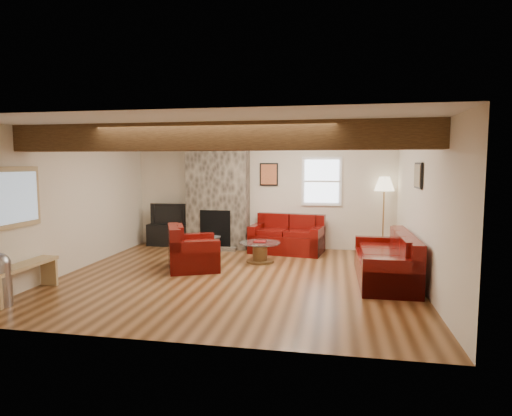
{
  "coord_description": "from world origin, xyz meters",
  "views": [
    {
      "loc": [
        1.64,
        -6.99,
        1.93
      ],
      "look_at": [
        0.28,
        0.4,
        1.16
      ],
      "focal_mm": 30.0,
      "sensor_mm": 36.0,
      "label": 1
    }
  ],
  "objects_px": {
    "television": "(170,214)",
    "floor_lamp": "(384,188)",
    "tv_cabinet": "(170,235)",
    "loveseat": "(287,234)",
    "armchair_red": "(193,247)",
    "sofa_three": "(385,257)",
    "coffee_table": "(260,252)"
  },
  "relations": [
    {
      "from": "television",
      "to": "floor_lamp",
      "type": "distance_m",
      "value": 4.94
    },
    {
      "from": "tv_cabinet",
      "to": "floor_lamp",
      "type": "xyz_separation_m",
      "value": [
        4.89,
        0.02,
        1.16
      ]
    },
    {
      "from": "television",
      "to": "tv_cabinet",
      "type": "bearing_deg",
      "value": 0.0
    },
    {
      "from": "loveseat",
      "to": "armchair_red",
      "type": "height_order",
      "value": "loveseat"
    },
    {
      "from": "sofa_three",
      "to": "television",
      "type": "xyz_separation_m",
      "value": [
        -4.68,
        2.31,
        0.36
      ]
    },
    {
      "from": "armchair_red",
      "to": "sofa_three",
      "type": "bearing_deg",
      "value": -117.72
    },
    {
      "from": "loveseat",
      "to": "coffee_table",
      "type": "distance_m",
      "value": 1.13
    },
    {
      "from": "coffee_table",
      "to": "floor_lamp",
      "type": "xyz_separation_m",
      "value": [
        2.48,
        1.35,
        1.22
      ]
    },
    {
      "from": "tv_cabinet",
      "to": "floor_lamp",
      "type": "bearing_deg",
      "value": 0.23
    },
    {
      "from": "coffee_table",
      "to": "tv_cabinet",
      "type": "bearing_deg",
      "value": 151.16
    },
    {
      "from": "sofa_three",
      "to": "loveseat",
      "type": "bearing_deg",
      "value": -137.79
    },
    {
      "from": "armchair_red",
      "to": "coffee_table",
      "type": "distance_m",
      "value": 1.37
    },
    {
      "from": "sofa_three",
      "to": "tv_cabinet",
      "type": "distance_m",
      "value": 5.22
    },
    {
      "from": "armchair_red",
      "to": "television",
      "type": "height_order",
      "value": "television"
    },
    {
      "from": "sofa_three",
      "to": "floor_lamp",
      "type": "xyz_separation_m",
      "value": [
        0.21,
        2.33,
        1.02
      ]
    },
    {
      "from": "loveseat",
      "to": "television",
      "type": "relative_size",
      "value": 1.78
    },
    {
      "from": "floor_lamp",
      "to": "sofa_three",
      "type": "bearing_deg",
      "value": -95.18
    },
    {
      "from": "sofa_three",
      "to": "armchair_red",
      "type": "xyz_separation_m",
      "value": [
        -3.4,
        0.24,
        0.01
      ]
    },
    {
      "from": "coffee_table",
      "to": "television",
      "type": "distance_m",
      "value": 2.81
    },
    {
      "from": "floor_lamp",
      "to": "loveseat",
      "type": "bearing_deg",
      "value": -171.18
    },
    {
      "from": "sofa_three",
      "to": "floor_lamp",
      "type": "bearing_deg",
      "value": 174.4
    },
    {
      "from": "sofa_three",
      "to": "television",
      "type": "height_order",
      "value": "television"
    },
    {
      "from": "tv_cabinet",
      "to": "television",
      "type": "relative_size",
      "value": 1.19
    },
    {
      "from": "television",
      "to": "sofa_three",
      "type": "bearing_deg",
      "value": -26.27
    },
    {
      "from": "loveseat",
      "to": "television",
      "type": "distance_m",
      "value": 2.87
    },
    {
      "from": "armchair_red",
      "to": "coffee_table",
      "type": "height_order",
      "value": "armchair_red"
    },
    {
      "from": "loveseat",
      "to": "floor_lamp",
      "type": "relative_size",
      "value": 0.93
    },
    {
      "from": "tv_cabinet",
      "to": "sofa_three",
      "type": "bearing_deg",
      "value": -26.27
    },
    {
      "from": "loveseat",
      "to": "armchair_red",
      "type": "distance_m",
      "value": 2.35
    },
    {
      "from": "loveseat",
      "to": "armchair_red",
      "type": "relative_size",
      "value": 1.54
    },
    {
      "from": "coffee_table",
      "to": "armchair_red",
      "type": "bearing_deg",
      "value": -146.77
    },
    {
      "from": "coffee_table",
      "to": "floor_lamp",
      "type": "distance_m",
      "value": 3.08
    }
  ]
}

